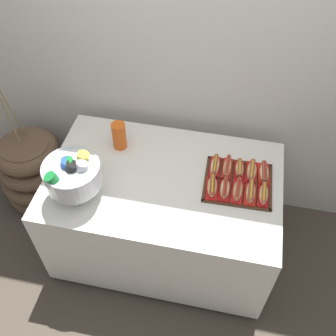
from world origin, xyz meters
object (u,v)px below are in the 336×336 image
at_px(serving_tray, 238,183).
at_px(hot_dog_9, 264,173).
at_px(hot_dog_0, 212,187).
at_px(hot_dog_4, 264,194).
at_px(buffet_table, 164,212).
at_px(hot_dog_8, 252,171).
at_px(punch_bowl, 72,174).
at_px(hot_dog_3, 251,192).
at_px(hot_dog_5, 215,166).
at_px(hot_dog_6, 227,168).
at_px(floor_vase, 35,171).
at_px(hot_dog_1, 225,189).
at_px(hot_dog_7, 239,169).
at_px(hot_dog_2, 238,191).
at_px(cup_stack, 119,136).

bearing_deg(serving_tray, hot_dog_9, 30.37).
relative_size(hot_dog_0, hot_dog_4, 1.05).
height_order(buffet_table, hot_dog_4, hot_dog_4).
xyz_separation_m(hot_dog_8, punch_bowl, (-0.99, -0.35, 0.14)).
height_order(hot_dog_3, hot_dog_9, hot_dog_3).
bearing_deg(buffet_table, hot_dog_8, 15.13).
bearing_deg(buffet_table, hot_dog_0, -5.75).
height_order(hot_dog_5, hot_dog_6, hot_dog_6).
bearing_deg(floor_vase, hot_dog_1, -10.66).
bearing_deg(punch_bowl, hot_dog_8, 19.63).
xyz_separation_m(serving_tray, hot_dog_7, (-0.00, 0.08, 0.03)).
bearing_deg(hot_dog_1, serving_tray, 49.28).
relative_size(buffet_table, hot_dog_1, 8.40).
xyz_separation_m(floor_vase, hot_dog_1, (1.46, -0.28, 0.51)).
bearing_deg(hot_dog_6, hot_dog_4, -34.70).
relative_size(serving_tray, hot_dog_8, 2.34).
xyz_separation_m(hot_dog_3, hot_dog_6, (-0.15, 0.16, 0.00)).
bearing_deg(hot_dog_1, floor_vase, 169.34).
xyz_separation_m(hot_dog_5, punch_bowl, (-0.77, -0.35, 0.14)).
distance_m(hot_dog_5, hot_dog_6, 0.08).
xyz_separation_m(floor_vase, hot_dog_2, (1.54, -0.27, 0.50)).
distance_m(buffet_table, hot_dog_8, 0.67).
relative_size(serving_tray, punch_bowl, 1.27).
bearing_deg(hot_dog_2, punch_bowl, -168.52).
bearing_deg(hot_dog_3, buffet_table, 177.37).
height_order(hot_dog_6, hot_dog_9, hot_dog_6).
bearing_deg(cup_stack, hot_dog_4, -14.21).
bearing_deg(punch_bowl, cup_stack, 72.24).
distance_m(hot_dog_6, hot_dog_8, 0.15).
relative_size(hot_dog_3, hot_dog_4, 1.02).
bearing_deg(hot_dog_7, buffet_table, -162.71).
bearing_deg(hot_dog_8, hot_dog_6, -178.44).
height_order(serving_tray, hot_dog_8, hot_dog_8).
bearing_deg(serving_tray, hot_dog_4, -27.25).
bearing_deg(hot_dog_3, cup_stack, 164.49).
height_order(serving_tray, punch_bowl, punch_bowl).
distance_m(serving_tray, cup_stack, 0.81).
height_order(buffet_table, hot_dog_6, hot_dog_6).
bearing_deg(cup_stack, hot_dog_3, -15.51).
bearing_deg(hot_dog_1, punch_bowl, -167.66).
bearing_deg(hot_dog_1, hot_dog_8, 49.28).
height_order(hot_dog_5, punch_bowl, punch_bowl).
distance_m(hot_dog_0, hot_dog_2, 0.15).
relative_size(buffet_table, hot_dog_5, 7.84).
distance_m(serving_tray, hot_dog_7, 0.09).
xyz_separation_m(buffet_table, hot_dog_7, (0.45, 0.14, 0.39)).
distance_m(buffet_table, hot_dog_0, 0.50).
relative_size(hot_dog_5, punch_bowl, 0.56).
relative_size(hot_dog_6, hot_dog_8, 1.04).
xyz_separation_m(hot_dog_6, hot_dog_7, (0.07, 0.00, -0.00)).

